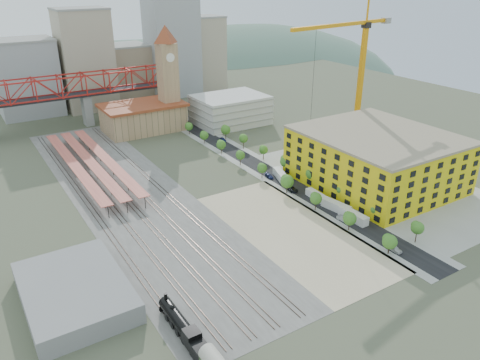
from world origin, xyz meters
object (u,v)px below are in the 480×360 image
locomotive (184,330)px  site_trailer_b (336,206)px  tower_crane (357,61)px  site_trailer_a (353,216)px  car_0 (394,249)px  construction_building (376,159)px  site_trailer_d (280,175)px  clock_tower (167,68)px  site_trailer_c (316,196)px

locomotive → site_trailer_b: locomotive is taller
tower_crane → site_trailer_b: (-42.35, -38.35, -36.10)m
site_trailer_a → car_0: site_trailer_a is taller
locomotive → tower_crane: bearing=30.6°
construction_building → site_trailer_b: construction_building is taller
construction_building → site_trailer_b: 28.53m
construction_building → site_trailer_d: construction_building is taller
locomotive → site_trailer_a: locomotive is taller
tower_crane → car_0: 87.10m
construction_building → car_0: bearing=-129.7°
site_trailer_a → site_trailer_b: bearing=88.5°
locomotive → car_0: size_ratio=5.13×
site_trailer_b → locomotive: bearing=-167.6°
clock_tower → car_0: size_ratio=11.31×
site_trailer_a → site_trailer_c: site_trailer_a is taller
site_trailer_c → site_trailer_d: 20.09m
tower_crane → construction_building: bearing=-118.8°
site_trailer_a → car_0: (-3.00, -18.71, -0.63)m
clock_tower → construction_building: clock_tower is taller
site_trailer_c → clock_tower: bearing=96.9°
tower_crane → site_trailer_c: tower_crane is taller
clock_tower → car_0: 137.85m
tower_crane → site_trailer_d: size_ratio=6.01×
tower_crane → site_trailer_a: size_ratio=5.88×
site_trailer_a → site_trailer_d: (0.00, 37.33, -0.03)m
site_trailer_d → car_0: bearing=-75.1°
site_trailer_c → site_trailer_d: site_trailer_d is taller
site_trailer_b → clock_tower: bearing=85.3°
construction_building → site_trailer_d: bearing=140.9°
locomotive → tower_crane: size_ratio=0.39×
clock_tower → site_trailer_c: 103.00m
car_0 → tower_crane: bearing=54.7°
site_trailer_a → clock_tower: bearing=92.4°
construction_building → site_trailer_c: 27.28m
site_trailer_a → site_trailer_b: site_trailer_a is taller
locomotive → site_trailer_d: bearing=40.1°
site_trailer_a → construction_building: bearing=30.4°
car_0 → site_trailer_d: bearing=86.7°
site_trailer_a → site_trailer_c: 17.25m
site_trailer_b → car_0: site_trailer_b is taller
clock_tower → construction_building: 107.36m
clock_tower → tower_crane: (50.35, -70.24, 8.80)m
construction_building → tower_crane: (16.35, 29.76, 28.09)m
construction_building → site_trailer_a: size_ratio=4.89×
clock_tower → site_trailer_b: bearing=-85.8°
locomotive → site_trailer_b: (66.00, 25.83, -0.80)m
car_0 → construction_building: bearing=50.1°
site_trailer_a → site_trailer_c: bearing=88.5°
site_trailer_a → tower_crane: bearing=45.8°
tower_crane → car_0: bearing=-125.0°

